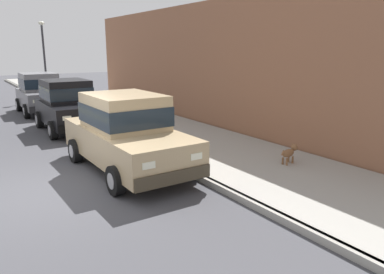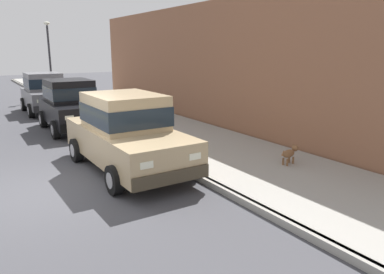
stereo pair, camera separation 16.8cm
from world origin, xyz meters
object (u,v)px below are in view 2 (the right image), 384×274
object	(u,v)px
street_lamp	(49,50)
car_black_hatchback	(71,104)
car_grey_hatchback	(45,92)
dog_brown	(290,153)
car_tan_sedan	(126,131)

from	to	relation	value
street_lamp	car_black_hatchback	bearing A→B (deg)	-98.06
car_grey_hatchback	dog_brown	world-z (taller)	car_grey_hatchback
car_tan_sedan	dog_brown	xyz separation A→B (m)	(3.50, -2.21, -0.55)
car_black_hatchback	car_grey_hatchback	world-z (taller)	same
street_lamp	dog_brown	bearing A→B (deg)	-83.26
car_grey_hatchback	dog_brown	size ratio (longest dim) A/B	5.11
car_black_hatchback	car_grey_hatchback	bearing A→B (deg)	90.17
dog_brown	car_tan_sedan	bearing A→B (deg)	147.80
car_grey_hatchback	street_lamp	distance (m)	5.48
car_black_hatchback	dog_brown	bearing A→B (deg)	-66.26
car_grey_hatchback	street_lamp	world-z (taller)	street_lamp
car_tan_sedan	street_lamp	bearing A→B (deg)	84.58
car_tan_sedan	car_black_hatchback	size ratio (longest dim) A/B	1.21
car_grey_hatchback	street_lamp	xyz separation A→B (m)	(1.38, 4.94, 1.93)
car_black_hatchback	street_lamp	distance (m)	9.93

